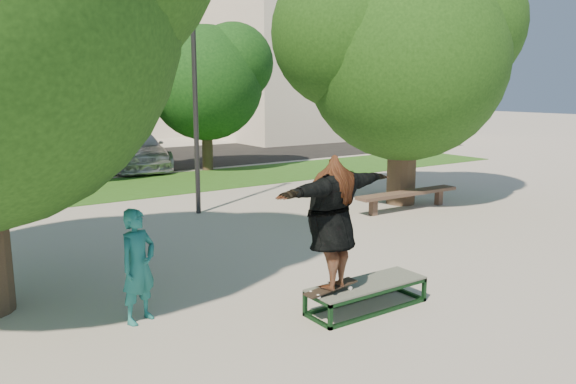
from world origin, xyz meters
TOP-DOWN VIEW (x-y plane):
  - ground at (0.00, 0.00)m, footprint 120.00×120.00m
  - grass_strip at (1.00, 9.50)m, footprint 30.00×4.00m
  - asphalt_strip at (0.00, 16.00)m, footprint 40.00×8.00m
  - tree_right at (5.92, 3.08)m, footprint 6.24×5.33m
  - bg_tree_mid at (-1.08, 12.08)m, footprint 5.76×4.92m
  - bg_tree_right at (4.43, 11.57)m, footprint 5.04×4.31m
  - lamppost at (1.00, 5.00)m, footprint 0.25×0.15m
  - side_building at (18.00, 22.00)m, footprint 15.00×10.00m
  - grind_box at (0.28, -1.93)m, footprint 1.80×0.60m
  - skater_rig at (-0.37, -1.93)m, footprint 2.26×1.03m
  - bystander at (-2.50, -0.54)m, footprint 0.66×0.56m
  - bench at (5.55, 2.32)m, footprint 3.14×0.50m
  - car_grey at (-1.64, 16.50)m, footprint 2.94×5.95m
  - car_silver_b at (2.37, 13.50)m, footprint 2.74×5.28m

SIDE VIEW (x-z plane):
  - ground at x=0.00m, z-range 0.00..0.00m
  - asphalt_strip at x=0.00m, z-range 0.00..0.01m
  - grass_strip at x=1.00m, z-range 0.00..0.02m
  - grind_box at x=0.28m, z-range 0.00..0.38m
  - bench at x=5.55m, z-range 0.16..0.64m
  - car_silver_b at x=2.37m, z-range 0.00..1.46m
  - bystander at x=-2.50m, z-range 0.00..1.54m
  - car_grey at x=-1.64m, z-range 0.00..1.62m
  - skater_rig at x=-0.37m, z-range 0.41..2.27m
  - lamppost at x=1.00m, z-range 0.10..6.21m
  - bg_tree_right at x=4.43m, z-range 0.77..6.21m
  - side_building at x=18.00m, z-range 0.00..8.00m
  - bg_tree_mid at x=-1.08m, z-range 0.90..7.14m
  - tree_right at x=5.92m, z-range 0.84..7.35m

